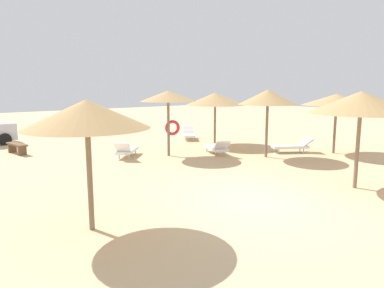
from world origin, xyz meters
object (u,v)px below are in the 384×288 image
object	(u,v)px
parasol_0	(337,100)
lounger_3	(217,147)
parasol_3	(268,97)
bench_0	(17,147)
parasol_4	(87,114)
parasol_5	(361,103)
lounger_1	(189,134)
parasol_1	(215,99)
lounger_2	(127,150)
lounger_0	(293,146)
parasol_2	(168,97)

from	to	relation	value
parasol_0	lounger_3	distance (m)	5.97
parasol_3	bench_0	bearing A→B (deg)	138.08
parasol_4	parasol_5	bearing A→B (deg)	-14.23
parasol_4	lounger_1	world-z (taller)	parasol_4
parasol_1	lounger_1	size ratio (longest dim) A/B	1.65
parasol_3	parasol_5	size ratio (longest dim) A/B	0.96
parasol_5	lounger_2	world-z (taller)	parasol_5
lounger_3	bench_0	xyz separation A→B (m)	(-7.26, 5.84, 0.03)
parasol_3	bench_0	size ratio (longest dim) A/B	1.93
lounger_0	bench_0	xyz separation A→B (m)	(-10.43, 7.72, 0.03)
lounger_2	parasol_2	bearing A→B (deg)	-29.55
parasol_5	lounger_3	bearing A→B (deg)	87.36
lounger_0	lounger_3	world-z (taller)	lounger_3
parasol_2	parasol_5	distance (m)	8.00
parasol_1	parasol_4	distance (m)	11.99
parasol_4	parasol_5	world-z (taller)	parasol_5
parasol_0	parasol_1	world-z (taller)	parasol_1
lounger_2	lounger_0	bearing A→B (deg)	-29.97
parasol_4	lounger_1	bearing A→B (deg)	43.22
parasol_2	bench_0	world-z (taller)	parasol_2
lounger_1	lounger_2	distance (m)	6.04
parasol_3	parasol_5	xyz separation A→B (m)	(-1.61, -4.91, -0.00)
parasol_3	parasol_4	size ratio (longest dim) A/B	1.04
parasol_5	bench_0	distance (m)	14.56
parasol_2	lounger_2	world-z (taller)	parasol_2
lounger_1	lounger_3	xyz separation A→B (m)	(-1.89, -4.55, 0.00)
parasol_5	bench_0	bearing A→B (deg)	118.89
parasol_0	bench_0	world-z (taller)	parasol_0
parasol_2	lounger_3	distance (m)	3.22
parasol_5	lounger_1	world-z (taller)	parasol_5
parasol_4	lounger_3	distance (m)	9.62
parasol_3	parasol_1	bearing A→B (deg)	83.23
lounger_0	lounger_3	bearing A→B (deg)	149.33
parasol_2	parasol_3	bearing A→B (deg)	-42.05
parasol_2	parasol_5	world-z (taller)	parasol_5
parasol_5	lounger_0	size ratio (longest dim) A/B	1.60
parasol_0	bench_0	distance (m)	15.02
parasol_4	parasol_5	xyz separation A→B (m)	(7.73, -1.96, 0.10)
parasol_3	lounger_3	xyz separation A→B (m)	(-1.30, 1.84, -2.33)
parasol_1	lounger_0	size ratio (longest dim) A/B	1.63
parasol_2	parasol_0	bearing A→B (deg)	-33.47
parasol_3	bench_0	world-z (taller)	parasol_3
bench_0	lounger_0	bearing A→B (deg)	-36.52
parasol_1	lounger_0	bearing A→B (deg)	-70.56
parasol_5	lounger_0	distance (m)	6.42
parasol_0	parasol_1	bearing A→B (deg)	117.59
parasol_1	lounger_2	xyz separation A→B (m)	(-5.35, -0.09, -2.12)
parasol_0	lounger_1	bearing A→B (deg)	108.85
parasol_2	lounger_3	world-z (taller)	parasol_2
parasol_0	lounger_1	world-z (taller)	parasol_0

